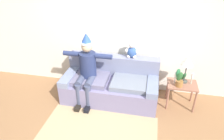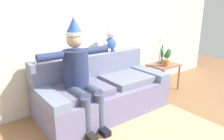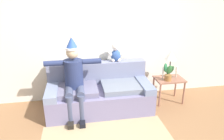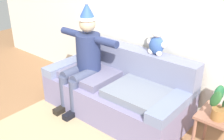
% 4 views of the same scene
% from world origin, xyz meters
% --- Properties ---
extents(ground_plane, '(10.00, 10.00, 0.00)m').
position_xyz_m(ground_plane, '(0.00, 0.00, 0.00)').
color(ground_plane, '#8E6240').
extents(back_wall, '(7.00, 0.10, 2.70)m').
position_xyz_m(back_wall, '(0.00, 1.55, 1.35)').
color(back_wall, silver).
rests_on(back_wall, ground_plane).
extents(couch, '(1.99, 0.94, 0.86)m').
position_xyz_m(couch, '(0.00, 1.01, 0.33)').
color(couch, slate).
rests_on(couch, ground_plane).
extents(person_seated, '(1.02, 0.77, 1.51)m').
position_xyz_m(person_seated, '(-0.47, 0.84, 0.76)').
color(person_seated, navy).
rests_on(person_seated, ground_plane).
extents(teddy_bear, '(0.29, 0.17, 0.38)m').
position_xyz_m(teddy_bear, '(0.39, 1.30, 1.04)').
color(teddy_bear, '#335396').
rests_on(teddy_bear, couch).
extents(side_table, '(0.58, 0.43, 0.52)m').
position_xyz_m(side_table, '(1.46, 1.00, 0.44)').
color(side_table, '#8F5D4A').
rests_on(side_table, ground_plane).
extents(table_lamp, '(0.24, 0.24, 0.56)m').
position_xyz_m(table_lamp, '(1.49, 1.09, 0.96)').
color(table_lamp, '#454B46').
rests_on(table_lamp, side_table).
extents(potted_plant, '(0.23, 0.26, 0.37)m').
position_xyz_m(potted_plant, '(1.38, 0.90, 0.69)').
color(potted_plant, '#996533').
rests_on(potted_plant, side_table).
extents(candle_tall, '(0.04, 0.04, 0.26)m').
position_xyz_m(candle_tall, '(1.30, 0.98, 0.69)').
color(candle_tall, beige).
rests_on(candle_tall, side_table).
extents(candle_short, '(0.04, 0.04, 0.24)m').
position_xyz_m(candle_short, '(1.63, 1.04, 0.68)').
color(candle_short, beige).
rests_on(candle_short, side_table).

